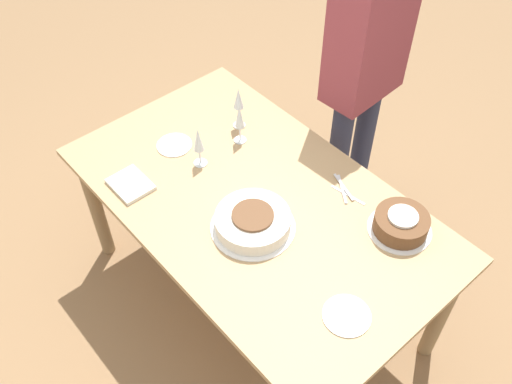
# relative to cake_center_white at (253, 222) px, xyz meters

# --- Properties ---
(ground_plane) EXTENTS (12.00, 12.00, 0.00)m
(ground_plane) POSITION_rel_cake_center_white_xyz_m (0.11, -0.11, -0.80)
(ground_plane) COLOR #8E6B47
(dining_table) EXTENTS (1.70, 1.00, 0.76)m
(dining_table) POSITION_rel_cake_center_white_xyz_m (0.11, -0.11, -0.14)
(dining_table) COLOR tan
(dining_table) RESTS_ON ground_plane
(cake_center_white) EXTENTS (0.35, 0.35, 0.08)m
(cake_center_white) POSITION_rel_cake_center_white_xyz_m (0.00, 0.00, 0.00)
(cake_center_white) COLOR white
(cake_center_white) RESTS_ON dining_table
(cake_front_chocolate) EXTENTS (0.26, 0.26, 0.09)m
(cake_front_chocolate) POSITION_rel_cake_center_white_xyz_m (-0.40, -0.44, 0.00)
(cake_front_chocolate) COLOR white
(cake_front_chocolate) RESTS_ON dining_table
(wine_glass_near) EXTENTS (0.06, 0.06, 0.21)m
(wine_glass_near) POSITION_rel_cake_center_white_xyz_m (0.44, -0.07, 0.10)
(wine_glass_near) COLOR silver
(wine_glass_near) RESTS_ON dining_table
(wine_glass_far) EXTENTS (0.06, 0.06, 0.22)m
(wine_glass_far) POSITION_rel_cake_center_white_xyz_m (0.52, -0.37, 0.12)
(wine_glass_far) COLOR silver
(wine_glass_far) RESTS_ON dining_table
(wine_glass_extra) EXTENTS (0.06, 0.06, 0.21)m
(wine_glass_extra) POSITION_rel_cake_center_white_xyz_m (0.44, -0.30, 0.10)
(wine_glass_extra) COLOR silver
(wine_glass_extra) RESTS_ON dining_table
(dessert_plate_left) EXTENTS (0.18, 0.18, 0.01)m
(dessert_plate_left) POSITION_rel_cake_center_white_xyz_m (-0.54, 0.01, -0.03)
(dessert_plate_left) COLOR white
(dessert_plate_left) RESTS_ON dining_table
(dessert_plate_right) EXTENTS (0.17, 0.17, 0.01)m
(dessert_plate_right) POSITION_rel_cake_center_white_xyz_m (0.61, -0.05, -0.03)
(dessert_plate_right) COLOR white
(dessert_plate_right) RESTS_ON dining_table
(fork_pile) EXTENTS (0.21, 0.11, 0.01)m
(fork_pile) POSITION_rel_cake_center_white_xyz_m (-0.11, -0.43, -0.03)
(fork_pile) COLOR silver
(fork_pile) RESTS_ON dining_table
(napkin_stack) EXTENTS (0.19, 0.15, 0.02)m
(napkin_stack) POSITION_rel_cake_center_white_xyz_m (0.53, 0.25, -0.03)
(napkin_stack) COLOR silver
(napkin_stack) RESTS_ON dining_table
(person_cutting) EXTENTS (0.24, 0.41, 1.73)m
(person_cutting) POSITION_rel_cake_center_white_xyz_m (0.25, -0.93, 0.25)
(person_cutting) COLOR #2D334C
(person_cutting) RESTS_ON ground_plane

